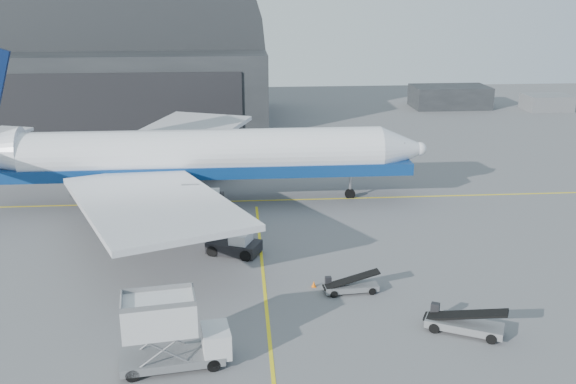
{
  "coord_description": "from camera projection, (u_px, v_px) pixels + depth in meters",
  "views": [
    {
      "loc": [
        -1.7,
        -45.0,
        22.02
      ],
      "look_at": [
        2.57,
        8.9,
        4.5
      ],
      "focal_mm": 40.0,
      "sensor_mm": 36.0,
      "label": 1
    }
  ],
  "objects": [
    {
      "name": "catering_truck",
      "position": [
        170.0,
        333.0,
        38.15
      ],
      "size": [
        6.86,
        3.35,
        4.52
      ],
      "rotation": [
        0.0,
        0.0,
        0.15
      ],
      "color": "slate",
      "rests_on": "ground"
    },
    {
      "name": "ground",
      "position": [
        264.0,
        283.0,
        49.6
      ],
      "size": [
        200.0,
        200.0,
        0.0
      ],
      "primitive_type": "plane",
      "color": "#565659",
      "rests_on": "ground"
    },
    {
      "name": "traffic_cone",
      "position": [
        314.0,
        284.0,
        48.95
      ],
      "size": [
        0.34,
        0.34,
        0.49
      ],
      "color": "#FD6607",
      "rests_on": "ground"
    },
    {
      "name": "hangar",
      "position": [
        114.0,
        63.0,
        106.59
      ],
      "size": [
        50.0,
        28.3,
        28.0
      ],
      "color": "black",
      "rests_on": "ground"
    },
    {
      "name": "belt_loader_a",
      "position": [
        350.0,
        286.0,
        48.04
      ],
      "size": [
        4.34,
        1.79,
        1.63
      ],
      "rotation": [
        0.0,
        0.0,
        0.08
      ],
      "color": "slate",
      "rests_on": "ground"
    },
    {
      "name": "distant_bldg_b",
      "position": [
        546.0,
        110.0,
        118.21
      ],
      "size": [
        8.0,
        6.0,
        2.8
      ],
      "primitive_type": "cube",
      "color": "slate",
      "rests_on": "ground"
    },
    {
      "name": "distant_bldg_a",
      "position": [
        449.0,
        107.0,
        120.73
      ],
      "size": [
        14.0,
        8.0,
        4.0
      ],
      "primitive_type": "cube",
      "color": "black",
      "rests_on": "ground"
    },
    {
      "name": "pushback_tug",
      "position": [
        235.0,
        245.0,
        54.87
      ],
      "size": [
        4.96,
        3.94,
        2.02
      ],
      "rotation": [
        0.0,
        0.0,
        -0.4
      ],
      "color": "black",
      "rests_on": "ground"
    },
    {
      "name": "airliner",
      "position": [
        185.0,
        156.0,
        66.57
      ],
      "size": [
        51.38,
        49.82,
        18.03
      ],
      "color": "white",
      "rests_on": "ground"
    },
    {
      "name": "belt_loader_b",
      "position": [
        463.0,
        323.0,
        42.48
      ],
      "size": [
        5.28,
        3.75,
        2.04
      ],
      "rotation": [
        0.0,
        0.0,
        -0.46
      ],
      "color": "slate",
      "rests_on": "ground"
    },
    {
      "name": "taxi_lines",
      "position": [
        258.0,
        225.0,
        61.6
      ],
      "size": [
        80.0,
        42.12,
        0.02
      ],
      "color": "yellow",
      "rests_on": "ground"
    }
  ]
}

